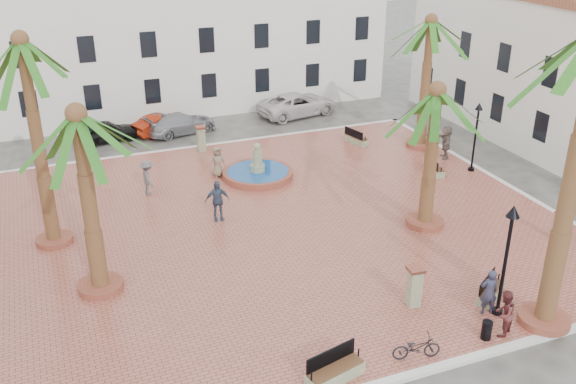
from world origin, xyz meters
name	(u,v)px	position (x,y,z in m)	size (l,w,h in m)	color
ground	(267,228)	(0.00, 0.00, 0.00)	(120.00, 120.00, 0.00)	#56544F
plaza	(267,226)	(0.00, 0.00, 0.07)	(26.00, 22.00, 0.15)	#AC5948
kerb_n	(205,146)	(0.00, 11.00, 0.08)	(26.30, 0.30, 0.16)	silver
kerb_s	(390,381)	(0.00, -11.00, 0.08)	(26.30, 0.30, 0.16)	silver
kerb_e	(503,183)	(13.00, 0.00, 0.08)	(0.30, 22.30, 0.16)	silver
building_north	(167,39)	(0.00, 19.99, 4.77)	(30.40, 7.40, 9.50)	white
fountain	(258,173)	(1.38, 5.27, 0.41)	(3.70, 3.70, 1.91)	#9E4B37
palm_nw	(24,63)	(-9.01, 1.85, 7.87)	(5.03, 5.03, 8.96)	#9E4B37
palm_sw	(80,138)	(-7.60, -2.58, 6.15)	(5.52, 5.52, 7.25)	#9E4B37
palm_e	(436,110)	(6.60, -2.58, 5.53)	(5.50, 5.50, 6.60)	#9E4B37
palm_ne	(430,36)	(11.85, 6.13, 6.62)	(5.33, 5.33, 7.70)	#9E4B37
bench_s	(335,372)	(-1.58, -10.38, 0.44)	(2.02, 1.04, 1.02)	gray
bench_se	(490,292)	(5.65, -8.47, 0.39)	(1.63, 1.31, 0.86)	gray
bench_e	(434,169)	(10.33, 2.33, 0.39)	(0.75, 1.69, 0.86)	gray
bench_ne	(356,139)	(8.53, 7.97, 0.41)	(0.90, 1.79, 0.90)	gray
lamppost_s	(508,242)	(5.26, -9.37, 3.03)	(0.46, 0.46, 4.25)	black
lamppost_e	(477,125)	(12.40, 1.91, 2.71)	(0.41, 0.41, 3.78)	black
bollard_se	(414,286)	(2.75, -7.82, 0.95)	(0.60, 0.60, 1.55)	gray
bollard_n	(201,138)	(-0.40, 10.11, 0.93)	(0.56, 0.56, 1.50)	gray
bollard_e	(560,226)	(11.13, -5.94, 0.85)	(0.56, 0.56, 1.35)	gray
litter_bin	(487,330)	(3.98, -10.40, 0.49)	(0.35, 0.35, 0.67)	black
cyclist_a	(489,292)	(4.92, -9.20, 1.03)	(0.64, 0.42, 1.75)	#2C2E44
bicycle_a	(416,347)	(1.27, -10.40, 0.56)	(0.55, 1.57, 0.83)	black
cyclist_b	(504,313)	(4.61, -10.40, 0.99)	(0.82, 0.64, 1.68)	maroon
pedestrian_fountain_a	(217,162)	(-0.55, 6.14, 0.98)	(0.81, 0.53, 1.65)	#7B6A52
pedestrian_fountain_b	(217,201)	(-1.92, 1.31, 1.11)	(1.12, 0.47, 1.92)	#394961
pedestrian_north	(148,178)	(-4.34, 5.26, 1.04)	(1.14, 0.66, 1.77)	#57575C
pedestrian_east	(446,142)	(12.14, 4.03, 1.10)	(1.76, 0.56, 1.90)	#685B51
car_black	(106,131)	(-5.28, 14.17, 0.66)	(1.56, 3.87, 1.32)	black
car_red	(162,124)	(-1.80, 14.48, 0.62)	(1.30, 3.74, 1.23)	maroon
car_silver	(181,123)	(-0.71, 14.01, 0.66)	(1.84, 4.52, 1.31)	#9A9BA2
car_white	(298,104)	(7.55, 14.77, 0.77)	(2.56, 5.55, 1.54)	silver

